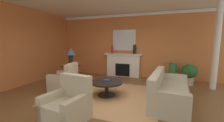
{
  "coord_description": "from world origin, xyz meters",
  "views": [
    {
      "loc": [
        1.35,
        -3.68,
        1.66
      ],
      "look_at": [
        -0.28,
        1.07,
        1.0
      ],
      "focal_mm": 22.53,
      "sensor_mm": 36.0,
      "label": 1
    }
  ],
  "objects": [
    {
      "name": "armchair_near_window",
      "position": [
        -1.81,
        0.34,
        0.31
      ],
      "size": [
        0.93,
        0.93,
        0.95
      ],
      "color": "#C1B293",
      "rests_on": "ground_plane"
    },
    {
      "name": "vase_tall_corner",
      "position": [
        1.88,
        2.62,
        0.4
      ],
      "size": [
        0.33,
        0.33,
        0.8
      ],
      "primitive_type": "cylinder",
      "color": "#33703D",
      "rests_on": "ground_plane"
    },
    {
      "name": "potted_plant",
      "position": [
        2.48,
        2.42,
        0.49
      ],
      "size": [
        0.56,
        0.56,
        0.83
      ],
      "color": "#BCB29E",
      "rests_on": "ground_plane"
    },
    {
      "name": "table_lamp",
      "position": [
        -2.19,
        1.29,
        1.22
      ],
      "size": [
        0.44,
        0.44,
        0.75
      ],
      "color": "black",
      "rests_on": "side_table"
    },
    {
      "name": "vase_mantel_right",
      "position": [
        0.21,
        2.87,
        1.35
      ],
      "size": [
        0.13,
        0.13,
        0.43
      ],
      "primitive_type": "cylinder",
      "color": "black",
      "rests_on": "fireplace"
    },
    {
      "name": "armchair_facing_fireplace",
      "position": [
        -0.46,
        -1.32,
        0.31
      ],
      "size": [
        0.91,
        0.91,
        0.95
      ],
      "color": "#C1B293",
      "rests_on": "ground_plane"
    },
    {
      "name": "vase_mantel_left",
      "position": [
        -0.89,
        2.87,
        1.33
      ],
      "size": [
        0.1,
        0.1,
        0.4
      ],
      "primitive_type": "cylinder",
      "color": "#9E3328",
      "rests_on": "fireplace"
    },
    {
      "name": "ground_plane",
      "position": [
        0.0,
        0.0,
        0.0
      ],
      "size": [
        9.46,
        9.46,
        0.0
      ],
      "primitive_type": "plane",
      "color": "brown"
    },
    {
      "name": "book_red_cover",
      "position": [
        -0.2,
        0.39,
        0.47
      ],
      "size": [
        0.23,
        0.21,
        0.04
      ],
      "primitive_type": "cube",
      "rotation": [
        0.0,
        0.0,
        -0.18
      ],
      "color": "navy",
      "rests_on": "coffee_table"
    },
    {
      "name": "side_table",
      "position": [
        -2.19,
        1.29,
        0.4
      ],
      "size": [
        0.56,
        0.56,
        0.7
      ],
      "color": "black",
      "rests_on": "ground_plane"
    },
    {
      "name": "wall_fireplace",
      "position": [
        0.0,
        3.13,
        1.52
      ],
      "size": [
        7.88,
        0.12,
        3.03
      ],
      "primitive_type": "cube",
      "color": "#CC723D",
      "rests_on": "ground_plane"
    },
    {
      "name": "column_white",
      "position": [
        3.2,
        2.13,
        1.52
      ],
      "size": [
        0.2,
        0.2,
        3.03
      ],
      "primitive_type": "cylinder",
      "color": "white",
      "rests_on": "ground_plane"
    },
    {
      "name": "mantel_mirror",
      "position": [
        -0.34,
        3.04,
        1.77
      ],
      "size": [
        1.13,
        0.04,
        0.99
      ],
      "primitive_type": "cube",
      "color": "silver"
    },
    {
      "name": "coffee_table",
      "position": [
        -0.19,
        0.3,
        0.34
      ],
      "size": [
        1.0,
        1.0,
        0.45
      ],
      "color": "black",
      "rests_on": "ground_plane"
    },
    {
      "name": "sofa",
      "position": [
        1.61,
        0.37,
        0.3
      ],
      "size": [
        1.12,
        2.18,
        0.85
      ],
      "color": "#BCB299",
      "rests_on": "ground_plane"
    },
    {
      "name": "wall_window",
      "position": [
        -3.7,
        0.3,
        1.52
      ],
      "size": [
        0.12,
        6.74,
        3.03
      ],
      "primitive_type": "cube",
      "color": "#CC723D",
      "rests_on": "ground_plane"
    },
    {
      "name": "fireplace",
      "position": [
        -0.34,
        2.92,
        0.54
      ],
      "size": [
        1.8,
        0.35,
        1.13
      ],
      "color": "white",
      "rests_on": "ground_plane"
    },
    {
      "name": "area_rug",
      "position": [
        -0.19,
        0.3,
        0.01
      ],
      "size": [
        3.13,
        2.75,
        0.01
      ],
      "primitive_type": "cube",
      "color": "tan",
      "rests_on": "ground_plane"
    },
    {
      "name": "crown_moulding",
      "position": [
        0.0,
        3.05,
        2.95
      ],
      "size": [
        7.88,
        0.08,
        0.12
      ],
      "primitive_type": "cube",
      "color": "white"
    }
  ]
}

